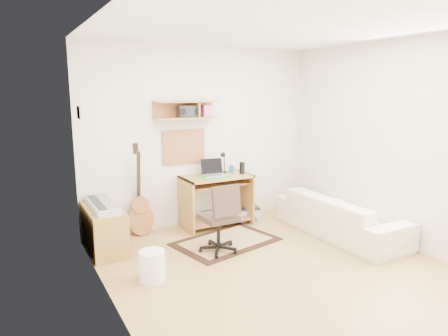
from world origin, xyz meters
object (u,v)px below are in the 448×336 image
printer (242,213)px  sofa (341,209)px  task_chair (218,217)px  cabinet (104,229)px  desk (216,201)px

printer → sofa: size_ratio=0.26×
task_chair → cabinet: bearing=147.6°
desk → cabinet: 1.68m
task_chair → sofa: task_chair is taller
desk → task_chair: task_chair is taller
sofa → desk: bearing=47.2°
desk → sofa: (1.29, -1.20, -0.00)m
printer → sofa: sofa is taller
desk → cabinet: size_ratio=1.11×
task_chair → sofa: 1.76m
task_chair → printer: (0.94, 1.00, -0.36)m
desk → sofa: desk is taller
desk → task_chair: bearing=-116.0°
task_chair → printer: 1.42m
desk → sofa: bearing=-42.8°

